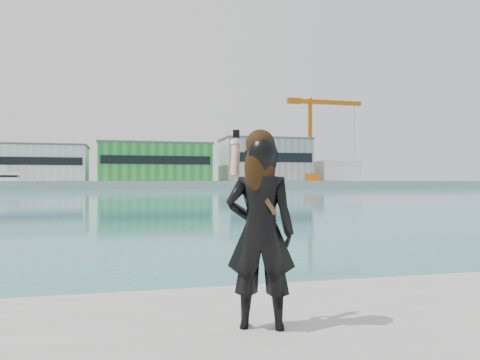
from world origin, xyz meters
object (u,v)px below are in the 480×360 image
object	(u,v)px
dock_crane	(314,136)
buoy_near	(271,194)
motor_yacht	(0,181)
woman	(260,226)

from	to	relation	value
dock_crane	buoy_near	distance (m)	65.08
motor_yacht	woman	distance (m)	118.92
dock_crane	motor_yacht	bearing A→B (deg)	-174.92
dock_crane	buoy_near	size ratio (longest dim) A/B	48.00
dock_crane	buoy_near	world-z (taller)	dock_crane
woman	motor_yacht	bearing A→B (deg)	-56.67
motor_yacht	buoy_near	size ratio (longest dim) A/B	31.86
motor_yacht	woman	size ratio (longest dim) A/B	9.52
dock_crane	woman	size ratio (longest dim) A/B	14.34
woman	buoy_near	bearing A→B (deg)	-88.75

